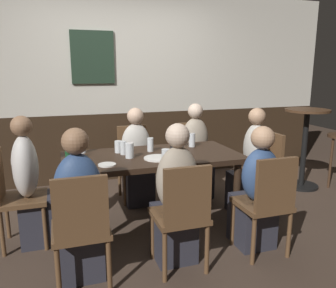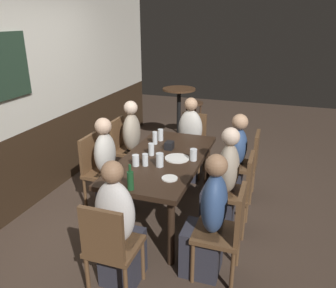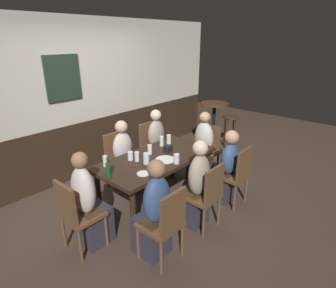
% 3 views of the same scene
% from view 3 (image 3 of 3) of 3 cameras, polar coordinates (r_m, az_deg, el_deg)
% --- Properties ---
extents(ground_plane, '(12.00, 12.00, 0.00)m').
position_cam_3_polar(ground_plane, '(4.19, -2.24, -12.00)').
color(ground_plane, '#423328').
extents(wall_back, '(6.40, 0.13, 2.60)m').
position_cam_3_polar(wall_back, '(4.91, -16.76, 8.62)').
color(wall_back, '#332316').
rests_on(wall_back, ground_plane).
extents(dining_table, '(1.70, 0.84, 0.74)m').
position_cam_3_polar(dining_table, '(3.87, -2.38, -3.83)').
color(dining_table, black).
rests_on(dining_table, ground_plane).
extents(chair_right_near, '(0.40, 0.40, 0.88)m').
position_cam_3_polar(chair_right_near, '(4.06, 13.77, -5.73)').
color(chair_right_near, brown).
rests_on(chair_right_near, ground_plane).
extents(chair_left_near, '(0.40, 0.40, 0.88)m').
position_cam_3_polar(chair_left_near, '(2.99, -0.57, -15.67)').
color(chair_left_near, brown).
rests_on(chair_left_near, ground_plane).
extents(chair_head_west, '(0.40, 0.40, 0.88)m').
position_cam_3_polar(chair_head_west, '(3.28, -18.22, -13.19)').
color(chair_head_west, brown).
rests_on(chair_head_west, ground_plane).
extents(chair_right_far, '(0.40, 0.40, 0.88)m').
position_cam_3_polar(chair_right_far, '(4.97, -3.38, -0.10)').
color(chair_right_far, brown).
rests_on(chair_right_far, ground_plane).
extents(chair_mid_near, '(0.40, 0.40, 0.88)m').
position_cam_3_polar(chair_mid_near, '(3.49, 7.81, -10.02)').
color(chair_mid_near, brown).
rests_on(chair_mid_near, ground_plane).
extents(chair_mid_far, '(0.40, 0.40, 0.88)m').
position_cam_3_polar(chair_mid_far, '(4.51, -10.07, -2.67)').
color(chair_mid_far, brown).
rests_on(chair_mid_far, ground_plane).
extents(chair_head_east, '(0.40, 0.40, 0.88)m').
position_cam_3_polar(chair_head_east, '(4.85, 8.02, -0.80)').
color(chair_head_east, brown).
rests_on(chair_head_east, ground_plane).
extents(person_right_near, '(0.34, 0.37, 1.10)m').
position_cam_3_polar(person_right_near, '(4.14, 11.73, -5.52)').
color(person_right_near, '#2D2D38').
rests_on(person_right_near, ground_plane).
extents(person_left_near, '(0.34, 0.37, 1.16)m').
position_cam_3_polar(person_left_near, '(3.08, -2.88, -14.56)').
color(person_left_near, '#2D2D38').
rests_on(person_left_near, ground_plane).
extents(person_head_west, '(0.37, 0.34, 1.17)m').
position_cam_3_polar(person_head_west, '(3.35, -15.81, -12.24)').
color(person_head_west, '#2D2D38').
rests_on(person_head_west, ground_plane).
extents(person_right_far, '(0.34, 0.37, 1.15)m').
position_cam_3_polar(person_right_far, '(4.87, -2.01, -0.71)').
color(person_right_far, '#2D2D38').
rests_on(person_right_far, ground_plane).
extents(person_mid_near, '(0.34, 0.37, 1.16)m').
position_cam_3_polar(person_mid_near, '(3.57, 5.62, -9.30)').
color(person_mid_near, '#2D2D38').
rests_on(person_mid_near, ground_plane).
extents(person_mid_far, '(0.34, 0.37, 1.12)m').
position_cam_3_polar(person_mid_far, '(4.40, -8.71, -3.53)').
color(person_mid_far, '#2D2D38').
rests_on(person_mid_far, ground_plane).
extents(person_head_east, '(0.37, 0.34, 1.16)m').
position_cam_3_polar(person_head_east, '(4.73, 6.92, -1.47)').
color(person_head_east, '#2D2D38').
rests_on(person_head_east, ground_plane).
extents(pint_glass_stout, '(0.06, 0.06, 0.14)m').
position_cam_3_polar(pint_glass_stout, '(3.92, -3.75, -1.22)').
color(pint_glass_stout, silver).
rests_on(pint_glass_stout, dining_table).
extents(beer_glass_half, '(0.08, 0.08, 0.13)m').
position_cam_3_polar(beer_glass_half, '(3.63, 1.74, -3.15)').
color(beer_glass_half, silver).
rests_on(beer_glass_half, dining_table).
extents(pint_glass_amber, '(0.07, 0.07, 0.12)m').
position_cam_3_polar(pint_glass_amber, '(3.76, -7.69, -2.54)').
color(pint_glass_amber, silver).
rests_on(pint_glass_amber, dining_table).
extents(highball_clear, '(0.07, 0.07, 0.15)m').
position_cam_3_polar(highball_clear, '(4.29, 0.17, 0.90)').
color(highball_clear, silver).
rests_on(highball_clear, dining_table).
extents(tumbler_short, '(0.06, 0.06, 0.15)m').
position_cam_3_polar(tumbler_short, '(4.20, -1.30, 0.46)').
color(tumbler_short, silver).
rests_on(tumbler_short, dining_table).
extents(tumbler_water, '(0.08, 0.08, 0.14)m').
position_cam_3_polar(tumbler_water, '(3.63, -4.44, -3.10)').
color(tumbler_water, silver).
rests_on(tumbler_water, dining_table).
extents(beer_glass_tall, '(0.06, 0.06, 0.14)m').
position_cam_3_polar(beer_glass_tall, '(3.64, -12.70, -3.55)').
color(beer_glass_tall, silver).
rests_on(beer_glass_tall, dining_table).
extents(pint_glass_pale, '(0.06, 0.06, 0.13)m').
position_cam_3_polar(pint_glass_pale, '(3.72, -6.36, -2.70)').
color(pint_glass_pale, silver).
rests_on(pint_glass_pale, dining_table).
extents(beer_bottle_green, '(0.06, 0.06, 0.24)m').
position_cam_3_polar(beer_bottle_green, '(3.35, -12.09, -5.05)').
color(beer_bottle_green, '#194723').
rests_on(beer_bottle_green, dining_table).
extents(plate_white_large, '(0.27, 0.27, 0.01)m').
position_cam_3_polar(plate_white_large, '(3.75, -0.53, -3.20)').
color(plate_white_large, white).
rests_on(plate_white_large, dining_table).
extents(plate_white_small, '(0.15, 0.15, 0.01)m').
position_cam_3_polar(plate_white_small, '(3.39, -5.08, -6.06)').
color(plate_white_small, white).
rests_on(plate_white_small, dining_table).
extents(condiment_caddy, '(0.11, 0.09, 0.09)m').
position_cam_3_polar(condiment_caddy, '(4.00, -0.01, -0.95)').
color(condiment_caddy, black).
rests_on(condiment_caddy, dining_table).
extents(side_bar_table, '(0.56, 0.56, 1.05)m').
position_cam_3_polar(side_bar_table, '(5.82, 9.26, 4.11)').
color(side_bar_table, black).
rests_on(side_bar_table, ground_plane).
extents(bar_stool, '(0.34, 0.34, 0.72)m').
position_cam_3_polar(bar_stool, '(6.14, 12.68, 4.24)').
color(bar_stool, '#422B1C').
rests_on(bar_stool, ground_plane).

